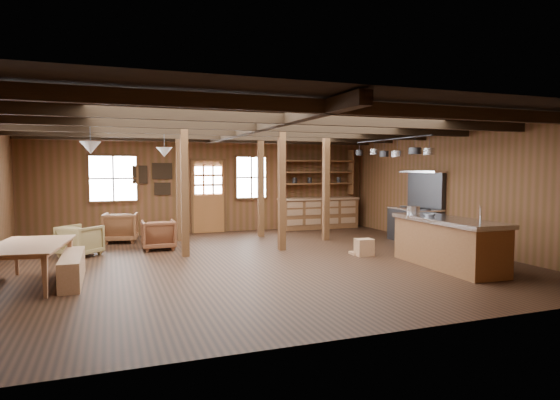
% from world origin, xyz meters
% --- Properties ---
extents(room, '(10.04, 9.04, 2.84)m').
position_xyz_m(room, '(0.00, 0.00, 1.40)').
color(room, black).
rests_on(room, ground).
extents(ceiling_joists, '(9.80, 8.82, 0.18)m').
position_xyz_m(ceiling_joists, '(0.00, 0.18, 2.68)').
color(ceiling_joists, black).
rests_on(ceiling_joists, ceiling).
extents(timber_posts, '(3.95, 2.35, 2.80)m').
position_xyz_m(timber_posts, '(0.52, 2.08, 1.40)').
color(timber_posts, '#462C14').
rests_on(timber_posts, floor).
extents(back_door, '(1.02, 0.08, 2.15)m').
position_xyz_m(back_door, '(0.00, 4.45, 0.88)').
color(back_door, brown).
rests_on(back_door, floor).
extents(window_back_left, '(1.32, 0.06, 1.32)m').
position_xyz_m(window_back_left, '(-2.60, 4.46, 1.60)').
color(window_back_left, white).
rests_on(window_back_left, wall_back).
extents(window_back_right, '(1.02, 0.06, 1.32)m').
position_xyz_m(window_back_right, '(1.30, 4.46, 1.60)').
color(window_back_right, white).
rests_on(window_back_right, wall_back).
extents(notice_boards, '(1.08, 0.03, 0.90)m').
position_xyz_m(notice_boards, '(-1.50, 4.46, 1.64)').
color(notice_boards, silver).
rests_on(notice_boards, wall_back).
extents(back_counter, '(2.55, 0.60, 2.45)m').
position_xyz_m(back_counter, '(3.40, 4.20, 0.60)').
color(back_counter, brown).
rests_on(back_counter, floor).
extents(pendant_lamps, '(1.86, 2.36, 0.66)m').
position_xyz_m(pendant_lamps, '(-2.25, 1.00, 2.25)').
color(pendant_lamps, '#2D2D30').
rests_on(pendant_lamps, ceiling).
extents(pot_rack, '(0.35, 3.00, 0.43)m').
position_xyz_m(pot_rack, '(3.45, 0.18, 2.27)').
color(pot_rack, '#2D2D30').
rests_on(pot_rack, ceiling).
extents(kitchen_island, '(0.95, 2.52, 1.20)m').
position_xyz_m(kitchen_island, '(3.32, -1.84, 0.48)').
color(kitchen_island, brown).
rests_on(kitchen_island, floor).
extents(step_stool, '(0.42, 0.31, 0.36)m').
position_xyz_m(step_stool, '(2.43, -0.27, 0.18)').
color(step_stool, '#976C44').
rests_on(step_stool, floor).
extents(commercial_range, '(0.78, 1.47, 1.82)m').
position_xyz_m(commercial_range, '(4.65, 0.94, 0.60)').
color(commercial_range, '#2D2D30').
rests_on(commercial_range, floor).
extents(dining_table, '(1.30, 2.04, 0.68)m').
position_xyz_m(dining_table, '(-3.90, -0.67, 0.34)').
color(dining_table, '#936343').
rests_on(dining_table, floor).
extents(bench_aisle, '(0.32, 1.70, 0.47)m').
position_xyz_m(bench_aisle, '(-3.31, -0.67, 0.23)').
color(bench_aisle, '#976C44').
rests_on(bench_aisle, floor).
extents(armchair_a, '(0.74, 0.76, 0.69)m').
position_xyz_m(armchair_a, '(-1.66, 2.05, 0.34)').
color(armchair_a, brown).
rests_on(armchair_a, floor).
extents(armchair_b, '(0.92, 0.94, 0.76)m').
position_xyz_m(armchair_b, '(-2.45, 3.47, 0.38)').
color(armchair_b, brown).
rests_on(armchair_b, floor).
extents(armchair_c, '(1.03, 1.03, 0.67)m').
position_xyz_m(armchair_c, '(-3.32, 1.78, 0.34)').
color(armchair_c, olive).
rests_on(armchair_c, floor).
extents(counter_pot, '(0.27, 0.27, 0.16)m').
position_xyz_m(counter_pot, '(3.25, -0.84, 1.02)').
color(counter_pot, silver).
rests_on(counter_pot, kitchen_island).
extents(bowl, '(0.30, 0.30, 0.06)m').
position_xyz_m(bowl, '(3.18, -1.47, 0.97)').
color(bowl, silver).
rests_on(bowl, kitchen_island).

